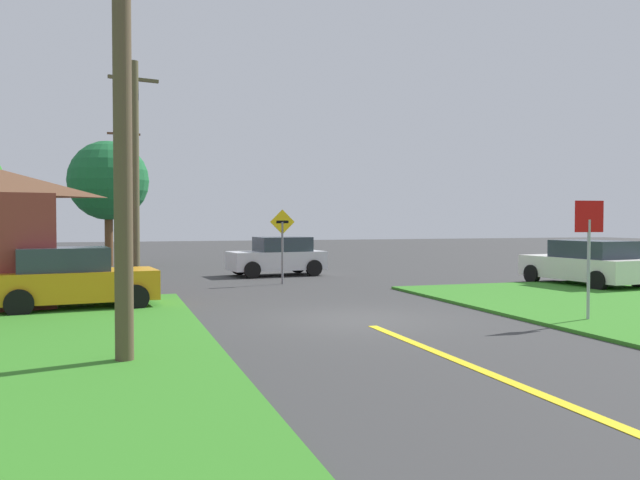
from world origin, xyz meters
name	(u,v)px	position (x,y,z in m)	size (l,w,h in m)	color
ground_plane	(356,320)	(0.00, 0.00, 0.00)	(120.00, 120.00, 0.00)	#393939
lane_stripe_center	(604,420)	(0.00, -8.00, 0.01)	(0.20, 14.00, 0.01)	yellow
stop_sign	(589,238)	(4.85, -2.00, 1.93)	(0.71, 0.09, 2.76)	#9EA0A8
parked_car_near_building	(73,279)	(-6.37, 3.70, 0.80)	(4.14, 2.29, 1.62)	orange
car_approaching_junction	(278,256)	(1.20, 12.37, 0.80)	(4.09, 2.37, 1.62)	silver
car_on_crossroad	(586,263)	(10.42, 4.70, 0.81)	(2.48, 4.69, 1.62)	white
utility_pole_near	(123,135)	(-5.22, -3.30, 3.67)	(1.78, 0.53, 7.09)	brown
utility_pole_mid	(134,171)	(-4.63, 10.38, 4.12)	(1.79, 0.49, 8.06)	brown
utility_pole_far	(124,190)	(-4.77, 24.05, 4.04)	(1.80, 0.28, 7.80)	brown
direction_sign	(282,238)	(0.47, 8.71, 1.69)	(0.91, 0.08, 2.71)	slate
pine_tree_center	(108,181)	(-5.60, 20.34, 4.31)	(3.99, 3.99, 6.33)	brown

